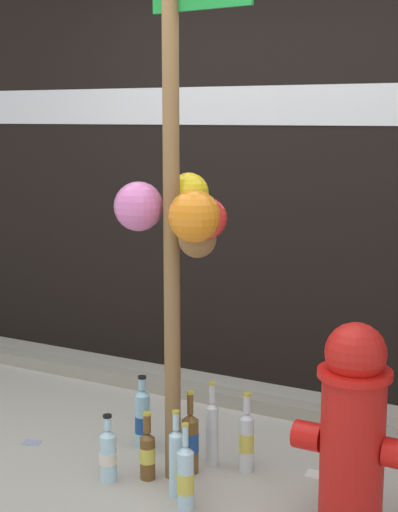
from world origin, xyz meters
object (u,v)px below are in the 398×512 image
at_px(bottle_2, 108,454).
at_px(bottle_6, 247,440).
at_px(memorial_post, 177,160).
at_px(bottle_8, 186,477).
at_px(bottle_5, 174,432).
at_px(bottle_3, 143,418).
at_px(bottle_7, 190,441).
at_px(bottle_0, 212,431).
at_px(bottle_4, 148,453).
at_px(bottle_1, 176,460).
at_px(fire_hydrant, 353,426).

distance_m(bottle_2, bottle_6, 0.65).
height_order(memorial_post, bottle_8, memorial_post).
bearing_deg(bottle_2, bottle_5, 72.37).
distance_m(memorial_post, bottle_3, 1.38).
xyz_separation_m(bottle_7, bottle_8, (0.15, -0.31, -0.01)).
height_order(bottle_0, bottle_5, bottle_0).
xyz_separation_m(bottle_4, bottle_8, (0.29, -0.16, 0.02)).
height_order(bottle_0, bottle_4, bottle_0).
relative_size(bottle_0, bottle_4, 1.29).
bearing_deg(bottle_1, bottle_8, -41.43).
bearing_deg(bottle_3, fire_hydrant, -12.11).
distance_m(bottle_1, bottle_7, 0.23).
bearing_deg(bottle_5, bottle_3, 178.95).
bearing_deg(bottle_5, fire_hydrant, -14.15).
bearing_deg(bottle_8, memorial_post, 126.30).
bearing_deg(fire_hydrant, bottle_5, 165.85).
height_order(fire_hydrant, bottle_1, fire_hydrant).
height_order(fire_hydrant, bottle_5, fire_hydrant).
distance_m(bottle_3, bottle_5, 0.19).
bearing_deg(bottle_8, bottle_1, 138.57).
relative_size(bottle_2, bottle_5, 1.11).
bearing_deg(bottle_7, bottle_3, 158.43).
bearing_deg(bottle_3, bottle_5, -1.05).
xyz_separation_m(bottle_0, bottle_1, (-0.00, -0.34, -0.01)).
relative_size(bottle_5, bottle_6, 0.75).
relative_size(bottle_4, bottle_7, 0.81).
bearing_deg(bottle_1, bottle_6, 64.68).
relative_size(fire_hydrant, bottle_4, 2.66).
relative_size(bottle_2, bottle_8, 0.83).
bearing_deg(memorial_post, bottle_1, -63.84).
distance_m(fire_hydrant, bottle_1, 0.81).
height_order(fire_hydrant, bottle_2, fire_hydrant).
bearing_deg(bottle_2, bottle_7, 41.13).
height_order(memorial_post, bottle_4, memorial_post).
height_order(bottle_6, bottle_7, bottle_7).
bearing_deg(memorial_post, bottle_0, 71.58).
relative_size(bottle_7, bottle_8, 1.04).
distance_m(bottle_2, bottle_3, 0.40).
distance_m(bottle_4, bottle_7, 0.21).
distance_m(bottle_0, bottle_7, 0.13).
relative_size(bottle_1, bottle_2, 1.23).
distance_m(bottle_3, bottle_7, 0.38).
height_order(bottle_0, bottle_3, bottle_0).
bearing_deg(fire_hydrant, bottle_8, -163.18).
relative_size(bottle_5, bottle_8, 0.75).
height_order(memorial_post, bottle_7, memorial_post).
relative_size(bottle_1, bottle_5, 1.37).
relative_size(bottle_1, bottle_4, 1.22).
bearing_deg(bottle_4, bottle_3, 125.96).
xyz_separation_m(memorial_post, bottle_1, (0.07, -0.14, -1.30)).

